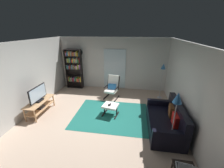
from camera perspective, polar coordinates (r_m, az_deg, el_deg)
ground_plane at (r=5.22m, az=-4.73°, el=-13.57°), size 7.02×7.02×0.00m
wall_back at (r=7.33m, az=0.23°, el=8.02°), size 5.60×0.06×2.60m
wall_left at (r=5.86m, az=-31.80°, el=1.35°), size 0.06×6.00×2.60m
wall_right at (r=4.77m, az=28.17°, el=-1.97°), size 0.06×6.00×2.60m
glass_door_panel at (r=7.31m, az=1.05°, el=5.96°), size 1.10×0.01×2.00m
area_rug at (r=5.39m, az=-0.32°, el=-12.23°), size 2.64×2.08×0.01m
tv_stand at (r=5.98m, az=-26.75°, el=-7.51°), size 0.48×1.26×0.50m
television at (r=5.80m, az=-27.40°, el=-3.69°), size 0.20×0.90×0.56m
bookshelf_near_tv at (r=7.69m, az=-14.89°, el=6.61°), size 0.82×0.30×2.03m
leather_sofa at (r=4.85m, az=20.84°, el=-13.71°), size 0.92×1.84×0.89m
lounge_armchair at (r=6.46m, az=0.11°, el=-0.96°), size 0.69×0.76×1.02m
ottoman at (r=5.24m, az=-0.61°, el=-8.99°), size 0.60×0.57×0.41m
tv_remote at (r=5.22m, az=-0.67°, el=-8.13°), size 0.04×0.15×0.02m
cell_phone at (r=5.18m, az=-1.24°, el=-8.41°), size 0.09×0.15×0.01m
floor_lamp_by_sofa at (r=3.81m, az=24.46°, el=-6.70°), size 0.23×0.23×1.57m
floor_lamp_by_shelf at (r=6.53m, az=19.58°, el=5.04°), size 0.22×0.22×1.60m
wall_clock at (r=7.58m, az=-12.67°, el=12.19°), size 0.29×0.03×0.29m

